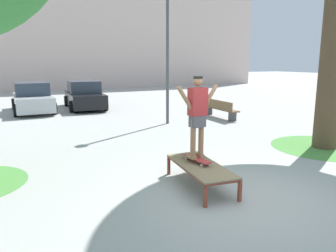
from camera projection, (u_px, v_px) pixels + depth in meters
ground_plane at (238, 197)px, 6.15m from camera, size 120.00×120.00×0.00m
building_facade at (88, 33)px, 31.04m from camera, size 36.13×4.00×10.51m
skate_box at (200, 167)px, 6.59m from camera, size 0.95×1.97×0.46m
skateboard at (197, 159)px, 6.73m from camera, size 0.26×0.81×0.09m
skater at (197, 112)px, 6.54m from camera, size 1.00×0.30×1.69m
grass_patch_near_right at (324, 147)px, 9.71m from camera, size 3.05×3.05×0.01m
car_silver at (32, 98)px, 16.47m from camera, size 1.95×4.21×1.50m
car_black at (84, 96)px, 17.73m from camera, size 2.12×4.30×1.50m
park_bench at (219, 108)px, 14.69m from camera, size 0.50×2.41×0.83m
light_post at (167, 28)px, 12.69m from camera, size 0.36×0.36×5.83m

